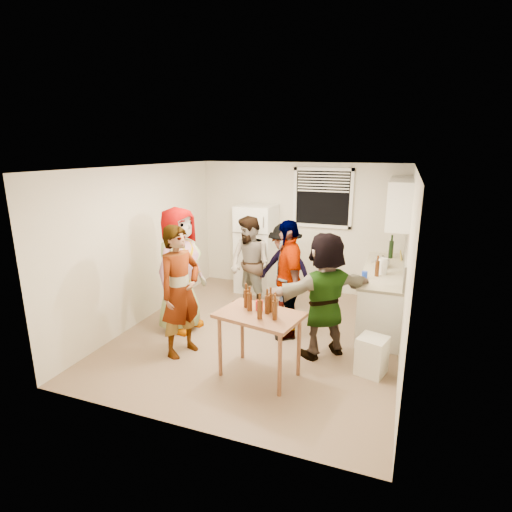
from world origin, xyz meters
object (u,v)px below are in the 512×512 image
at_px(blue_cup, 364,279).
at_px(serving_table, 259,375).
at_px(beer_bottle_table, 275,319).
at_px(guest_back_right, 284,313).
at_px(guest_stripe, 183,352).
at_px(red_cup, 259,310).
at_px(beer_bottle_counter, 377,276).
at_px(trash_bin, 372,355).
at_px(kettle, 382,267).
at_px(refrigerator, 256,248).
at_px(guest_black, 287,334).
at_px(wine_bottle, 390,258).
at_px(guest_back_left, 250,309).
at_px(guest_grey, 183,328).
at_px(guest_orange, 322,353).

bearing_deg(blue_cup, serving_table, -123.83).
relative_size(beer_bottle_table, guest_back_right, 0.15).
xyz_separation_m(serving_table, guest_stripe, (-1.19, 0.18, 0.00)).
bearing_deg(beer_bottle_table, red_cup, 142.77).
distance_m(beer_bottle_counter, beer_bottle_table, 2.13).
bearing_deg(trash_bin, kettle, 90.97).
xyz_separation_m(kettle, beer_bottle_counter, (-0.05, -0.50, 0.00)).
bearing_deg(refrigerator, trash_bin, -44.90).
bearing_deg(guest_back_right, guest_black, -58.66).
xyz_separation_m(red_cup, guest_back_right, (-0.23, 1.89, -0.83)).
relative_size(wine_bottle, beer_bottle_counter, 1.30).
bearing_deg(trash_bin, red_cup, -162.07).
relative_size(refrigerator, guest_back_left, 1.03).
bearing_deg(trash_bin, guest_grey, 173.45).
xyz_separation_m(beer_bottle_counter, guest_stripe, (-2.42, -1.59, -0.90)).
bearing_deg(guest_orange, serving_table, 9.83).
xyz_separation_m(trash_bin, guest_grey, (-2.91, 0.33, -0.25)).
height_order(blue_cup, red_cup, blue_cup).
height_order(guest_grey, guest_back_left, guest_back_left).
distance_m(blue_cup, guest_grey, 2.91).
height_order(red_cup, guest_stripe, red_cup).
xyz_separation_m(trash_bin, guest_back_left, (-2.17, 1.41, -0.25)).
xyz_separation_m(kettle, guest_back_right, (-1.54, -0.29, -0.90)).
relative_size(guest_back_right, guest_orange, 0.91).
relative_size(refrigerator, serving_table, 1.73).
bearing_deg(beer_bottle_table, guest_grey, 152.17).
distance_m(guest_stripe, guest_back_left, 1.79).
height_order(wine_bottle, beer_bottle_counter, wine_bottle).
bearing_deg(beer_bottle_counter, serving_table, -124.61).
xyz_separation_m(serving_table, guest_back_left, (-0.87, 1.94, 0.00)).
distance_m(wine_bottle, blue_cup, 1.37).
relative_size(wine_bottle, serving_table, 0.31).
distance_m(beer_bottle_table, guest_grey, 2.23).
xyz_separation_m(blue_cup, guest_stripe, (-2.26, -1.41, -0.90)).
bearing_deg(guest_back_left, kettle, 32.53).
bearing_deg(kettle, wine_bottle, 72.84).
bearing_deg(guest_black, kettle, 102.46).
relative_size(beer_bottle_counter, guest_back_left, 0.14).
bearing_deg(beer_bottle_counter, guest_back_right, 171.91).
bearing_deg(refrigerator, blue_cup, -31.91).
height_order(blue_cup, trash_bin, blue_cup).
height_order(beer_bottle_counter, beer_bottle_table, beer_bottle_counter).
xyz_separation_m(blue_cup, guest_orange, (-0.44, -0.77, -0.90)).
bearing_deg(guest_back_left, blue_cup, 13.38).
height_order(beer_bottle_counter, serving_table, beer_bottle_counter).
xyz_separation_m(kettle, guest_grey, (-2.88, -1.41, -0.90)).
distance_m(beer_bottle_table, guest_back_right, 2.30).
xyz_separation_m(serving_table, guest_back_right, (-0.26, 1.99, 0.00)).
height_order(guest_grey, guest_black, guest_grey).
height_order(trash_bin, guest_stripe, trash_bin).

